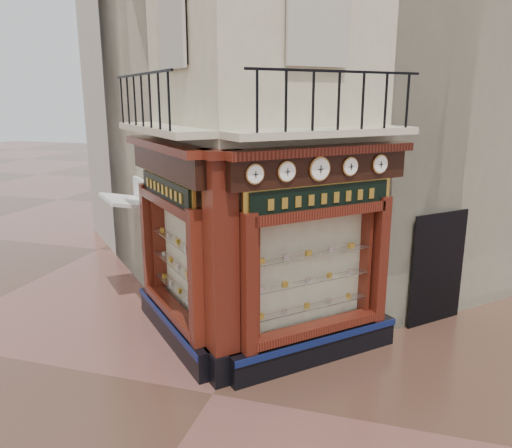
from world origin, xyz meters
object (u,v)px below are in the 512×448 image
at_px(corner_pilaster, 221,273).
at_px(signboard_left, 166,189).
at_px(clock_e, 380,164).
at_px(clock_d, 350,167).
at_px(clock_c, 320,169).
at_px(signboard_right, 322,198).
at_px(clock_b, 287,172).
at_px(clock_a, 255,174).
at_px(awning, 131,299).

xyz_separation_m(corner_pilaster, signboard_left, (-1.46, 1.01, 1.15)).
bearing_deg(clock_e, clock_d, 180.00).
height_order(clock_c, signboard_right, clock_c).
xyz_separation_m(clock_b, signboard_left, (-2.45, 0.63, -0.52)).
bearing_deg(corner_pilaster, clock_a, -47.19).
relative_size(clock_b, signboard_left, 0.17).
bearing_deg(clock_b, clock_e, 0.00).
xyz_separation_m(clock_c, signboard_right, (0.02, 0.18, -0.52)).
distance_m(clock_c, signboard_left, 2.95).
xyz_separation_m(corner_pilaster, signboard_right, (1.46, 1.01, 1.15)).
xyz_separation_m(clock_c, signboard_left, (-2.90, 0.18, -0.52)).
bearing_deg(signboard_right, signboard_left, 135.00).
xyz_separation_m(clock_b, awning, (-4.38, 2.30, -3.62)).
distance_m(awning, signboard_left, 4.01).
xyz_separation_m(clock_b, clock_e, (1.37, 1.37, 0.00)).
distance_m(clock_d, signboard_right, 0.72).
distance_m(clock_d, awning, 6.55).
height_order(corner_pilaster, signboard_left, corner_pilaster).
height_order(clock_a, signboard_left, clock_a).
bearing_deg(clock_b, awning, 107.29).
xyz_separation_m(clock_a, awning, (-3.97, 2.70, -3.62)).
relative_size(clock_a, clock_e, 0.94).
distance_m(clock_c, awning, 6.31).
height_order(corner_pilaster, awning, corner_pilaster).
distance_m(clock_a, signboard_right, 1.46).
xyz_separation_m(clock_d, signboard_right, (-0.42, -0.27, -0.52)).
bearing_deg(clock_c, corner_pilaster, 165.12).
bearing_deg(clock_d, signboard_right, 167.23).
bearing_deg(clock_c, clock_a, -180.00).
relative_size(corner_pilaster, clock_c, 9.72).
height_order(clock_e, signboard_left, clock_e).
distance_m(clock_e, awning, 6.85).
distance_m(clock_b, signboard_left, 2.58).
xyz_separation_m(clock_a, clock_e, (1.77, 1.77, 0.00)).
bearing_deg(clock_a, clock_e, 0.00).
relative_size(clock_b, clock_d, 1.03).
bearing_deg(signboard_left, clock_b, -149.45).
relative_size(clock_d, signboard_right, 0.15).
bearing_deg(clock_e, clock_b, -180.00).
bearing_deg(signboard_right, clock_d, -12.77).
relative_size(awning, signboard_right, 0.68).
bearing_deg(clock_d, awning, 120.12).
bearing_deg(clock_d, clock_e, -0.00).
bearing_deg(corner_pilaster, clock_d, -10.80).
bearing_deg(awning, signboard_left, -175.87).
bearing_deg(corner_pilaster, awning, 96.64).
bearing_deg(signboard_left, signboard_right, -135.00).
relative_size(clock_a, clock_c, 0.78).
distance_m(clock_a, clock_d, 1.84).
height_order(clock_c, signboard_left, clock_c).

